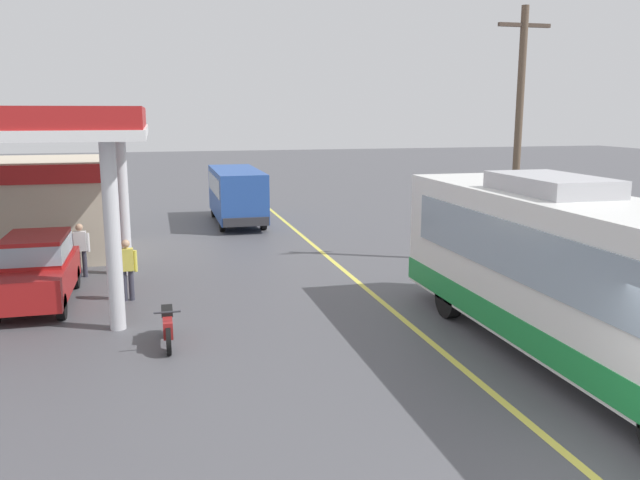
{
  "coord_description": "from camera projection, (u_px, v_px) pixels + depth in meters",
  "views": [
    {
      "loc": [
        -5.69,
        -6.62,
        4.97
      ],
      "look_at": [
        -1.5,
        10.0,
        1.6
      ],
      "focal_mm": 36.55,
      "sensor_mm": 36.0,
      "label": 1
    }
  ],
  "objects": [
    {
      "name": "car_at_pump",
      "position": [
        37.0,
        266.0,
        17.02
      ],
      "size": [
        1.7,
        4.2,
        1.82
      ],
      "color": "maroon",
      "rests_on": "ground"
    },
    {
      "name": "pedestrian_by_shop",
      "position": [
        81.0,
        247.0,
        19.82
      ],
      "size": [
        0.55,
        0.22,
        1.66
      ],
      "color": "#33333F",
      "rests_on": "ground"
    },
    {
      "name": "coach_bus_main",
      "position": [
        575.0,
        280.0,
        12.86
      ],
      "size": [
        2.6,
        11.04,
        3.69
      ],
      "color": "white",
      "rests_on": "ground"
    },
    {
      "name": "minibus_opposing_lane",
      "position": [
        237.0,
        191.0,
        29.44
      ],
      "size": [
        2.04,
        6.13,
        2.44
      ],
      "color": "#264C9E",
      "rests_on": "ground"
    },
    {
      "name": "lane_divider_stripe",
      "position": [
        327.0,
        256.0,
        22.9
      ],
      "size": [
        0.16,
        50.0,
        0.01
      ],
      "primitive_type": "cube",
      "color": "#D8CC4C",
      "rests_on": "ground"
    },
    {
      "name": "gas_station_roadside",
      "position": [
        1.0,
        188.0,
        20.37
      ],
      "size": [
        9.1,
        11.95,
        5.1
      ],
      "color": "#B21E1E",
      "rests_on": "ground"
    },
    {
      "name": "utility_pole_roadside",
      "position": [
        518.0,
        133.0,
        21.15
      ],
      "size": [
        1.8,
        0.24,
        8.27
      ],
      "color": "brown",
      "rests_on": "ground"
    },
    {
      "name": "motorcycle_parked_forecourt",
      "position": [
        168.0,
        325.0,
        14.1
      ],
      "size": [
        0.55,
        1.8,
        0.92
      ],
      "color": "black",
      "rests_on": "ground"
    },
    {
      "name": "pedestrian_near_pump",
      "position": [
        127.0,
        266.0,
        17.34
      ],
      "size": [
        0.55,
        0.22,
        1.66
      ],
      "color": "#33333F",
      "rests_on": "ground"
    },
    {
      "name": "ground",
      "position": [
        297.0,
        231.0,
        27.65
      ],
      "size": [
        120.0,
        120.0,
        0.0
      ],
      "primitive_type": "plane",
      "color": "#4C4C51"
    }
  ]
}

